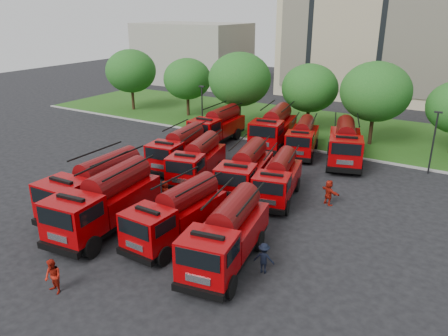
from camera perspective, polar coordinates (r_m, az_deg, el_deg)
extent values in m
plane|color=black|center=(27.74, -5.52, -7.02)|extent=(140.00, 140.00, 0.00)
cube|color=#254813|center=(49.61, 12.68, 5.13)|extent=(70.00, 16.00, 0.12)
cube|color=gray|center=(42.29, 9.05, 2.74)|extent=(70.00, 0.30, 0.14)
cube|color=#B8AC89|center=(68.80, 21.62, 18.91)|extent=(30.00, 14.00, 25.00)
cube|color=black|center=(61.84, 20.31, 19.04)|extent=(28.00, 0.15, 22.00)
cube|color=gray|center=(78.25, -4.13, 14.72)|extent=(18.00, 12.00, 10.00)
cylinder|color=#382314|center=(58.12, -11.79, 8.67)|extent=(0.36, 0.36, 2.62)
ellipsoid|color=#154B16|center=(57.50, -12.06, 12.29)|extent=(6.30, 6.30, 5.36)
cylinder|color=#382314|center=(53.90, -4.71, 8.00)|extent=(0.36, 0.36, 2.38)
ellipsoid|color=#154B16|center=(53.28, -4.82, 11.53)|extent=(5.71, 5.71, 4.86)
cylinder|color=#382314|center=(48.40, 2.00, 6.88)|extent=(0.36, 0.36, 2.80)
ellipsoid|color=#154B16|center=(47.63, 2.06, 11.51)|extent=(6.72, 6.72, 5.71)
cylinder|color=#382314|center=(47.81, 10.86, 6.13)|extent=(0.36, 0.36, 2.45)
ellipsoid|color=#154B16|center=(47.10, 11.14, 10.22)|extent=(5.88, 5.88, 5.00)
cylinder|color=#382314|center=(44.49, 18.62, 4.54)|extent=(0.36, 0.36, 2.73)
ellipsoid|color=#154B16|center=(43.66, 19.19, 9.41)|extent=(6.55, 6.55, 5.57)
cylinder|color=black|center=(45.61, -2.87, 7.44)|extent=(0.14, 0.14, 5.00)
cube|color=black|center=(45.11, -2.93, 10.59)|extent=(0.60, 0.25, 0.12)
cylinder|color=black|center=(38.28, 25.63, 2.86)|extent=(0.14, 0.14, 5.00)
cube|color=black|center=(37.68, 26.22, 6.56)|extent=(0.60, 0.25, 0.12)
cube|color=black|center=(29.86, -16.14, -4.18)|extent=(2.72, 7.76, 0.33)
cube|color=black|center=(27.64, -21.89, -7.09)|extent=(2.76, 0.34, 0.39)
cube|color=#7C0204|center=(27.80, -20.23, -3.75)|extent=(2.75, 2.49, 2.15)
cube|color=black|center=(26.93, -22.33, -3.68)|extent=(2.31, 0.11, 0.94)
cube|color=#7C0204|center=(30.29, -14.69, -1.87)|extent=(2.82, 5.13, 1.43)
cylinder|color=#500607|center=(29.88, -14.89, 0.21)|extent=(1.76, 4.66, 1.65)
cylinder|color=black|center=(29.15, -21.87, -5.76)|extent=(0.41, 1.22, 1.21)
cylinder|color=black|center=(27.34, -18.50, -7.07)|extent=(0.41, 1.22, 1.21)
cylinder|color=black|center=(32.00, -15.22, -2.62)|extent=(0.41, 1.22, 1.21)
cylinder|color=black|center=(30.37, -11.80, -3.59)|extent=(0.41, 1.22, 1.21)
cube|color=black|center=(27.43, -14.97, -6.31)|extent=(3.37, 8.03, 0.33)
cube|color=black|center=(24.98, -20.78, -9.96)|extent=(2.80, 0.57, 0.39)
cube|color=#7C0204|center=(25.15, -19.10, -6.13)|extent=(2.97, 2.73, 2.17)
cube|color=black|center=(24.17, -21.26, -6.20)|extent=(2.33, 0.30, 0.95)
cube|color=#7C0204|center=(27.90, -13.54, -3.68)|extent=(3.25, 5.39, 1.45)
cylinder|color=#500607|center=(27.44, -13.74, -1.43)|extent=(2.15, 4.83, 1.67)
cylinder|color=black|center=(26.47, -21.12, -8.35)|extent=(0.52, 1.26, 1.23)
cylinder|color=black|center=(24.83, -16.91, -9.80)|extent=(0.52, 1.26, 1.23)
cylinder|color=black|center=(29.61, -14.41, -4.45)|extent=(0.52, 1.26, 1.23)
cylinder|color=black|center=(28.15, -10.33, -5.46)|extent=(0.52, 1.26, 1.23)
cube|color=black|center=(25.62, -6.09, -7.90)|extent=(2.51, 6.95, 0.29)
cube|color=black|center=(23.44, -11.56, -11.27)|extent=(2.46, 0.33, 0.34)
cube|color=#7C0204|center=(23.56, -9.83, -7.74)|extent=(2.48, 2.25, 1.91)
cube|color=black|center=(22.67, -11.79, -7.81)|extent=(2.06, 0.12, 0.83)
cube|color=#7C0204|center=(26.01, -4.64, -5.45)|extent=(2.57, 4.60, 1.28)
cylinder|color=#500607|center=(25.57, -4.71, -3.34)|extent=(1.62, 4.17, 1.47)
cylinder|color=black|center=(24.73, -11.92, -9.64)|extent=(0.38, 1.09, 1.08)
cylinder|color=black|center=(23.36, -7.91, -11.29)|extent=(0.38, 1.09, 1.08)
cylinder|color=black|center=(27.51, -5.58, -6.01)|extent=(0.38, 1.09, 1.08)
cylinder|color=black|center=(26.29, -1.70, -7.24)|extent=(0.38, 1.09, 1.08)
cube|color=black|center=(23.27, 0.37, -10.84)|extent=(3.55, 7.47, 0.31)
cube|color=black|center=(20.51, -3.44, -15.87)|extent=(2.57, 0.69, 0.36)
cube|color=#7C0204|center=(20.73, -2.12, -11.40)|extent=(2.86, 2.65, 2.00)
cube|color=black|center=(19.60, -3.50, -11.89)|extent=(2.13, 0.42, 0.87)
cube|color=#7C0204|center=(23.78, 1.37, -7.84)|extent=(3.28, 5.07, 1.33)
cylinder|color=#500607|center=(23.28, 1.39, -5.48)|extent=(2.25, 4.50, 1.54)
cylinder|color=black|center=(21.69, -5.24, -13.84)|extent=(0.55, 1.17, 1.13)
cylinder|color=black|center=(20.90, 0.77, -15.23)|extent=(0.55, 1.17, 1.13)
cylinder|color=black|center=(25.18, -0.63, -8.50)|extent=(0.55, 1.17, 1.13)
cylinder|color=black|center=(24.50, 4.56, -9.45)|extent=(0.55, 1.17, 1.13)
cube|color=black|center=(36.79, -5.79, 1.11)|extent=(3.13, 7.08, 0.29)
cube|color=black|center=(34.02, -8.64, -0.74)|extent=(2.46, 0.56, 0.34)
cube|color=#7C0204|center=(34.52, -7.75, 1.65)|extent=(2.66, 2.45, 1.91)
cube|color=black|center=(33.51, -8.75, 1.81)|extent=(2.04, 0.32, 0.83)
cube|color=#7C0204|center=(37.43, -5.03, 2.74)|extent=(2.97, 4.78, 1.27)
cylinder|color=#500607|center=(37.13, -5.08, 4.27)|extent=(1.99, 4.27, 1.47)
cylinder|color=black|center=(35.34, -9.39, -0.05)|extent=(0.48, 1.11, 1.08)
cylinder|color=black|center=(34.22, -6.21, -0.58)|extent=(0.48, 1.11, 1.08)
cylinder|color=black|center=(38.79, -5.97, 1.99)|extent=(0.48, 1.11, 1.08)
cylinder|color=black|center=(37.78, -2.99, 1.56)|extent=(0.48, 1.11, 1.08)
cube|color=black|center=(33.97, -3.46, -0.50)|extent=(3.64, 7.10, 0.29)
cube|color=black|center=(31.07, -5.83, -2.72)|extent=(2.41, 0.76, 0.34)
cube|color=#7C0204|center=(31.59, -5.07, -0.08)|extent=(2.78, 2.59, 1.89)
cube|color=black|center=(30.52, -5.91, 0.01)|extent=(1.99, 0.49, 0.82)
cube|color=#7C0204|center=(34.63, -2.82, 1.30)|extent=(3.28, 4.86, 1.26)
cylinder|color=#500607|center=(34.31, -2.85, 2.92)|extent=(2.30, 4.28, 1.45)
cylinder|color=black|center=(32.30, -6.96, -1.94)|extent=(0.56, 1.11, 1.06)
cylinder|color=black|center=(31.46, -3.29, -2.44)|extent=(0.56, 1.11, 1.06)
cylinder|color=black|center=(35.91, -4.06, 0.51)|extent=(0.56, 1.11, 1.06)
cylinder|color=black|center=(35.16, -0.71, 0.11)|extent=(0.56, 1.11, 1.06)
cube|color=black|center=(31.79, 2.80, -1.95)|extent=(3.73, 7.34, 0.30)
cube|color=black|center=(28.70, 0.78, -4.60)|extent=(2.50, 0.77, 0.35)
cube|color=#7C0204|center=(29.23, 1.50, -1.60)|extent=(2.87, 2.67, 1.95)
cube|color=black|center=(28.07, 0.81, -1.56)|extent=(2.07, 0.49, 0.85)
cube|color=#7C0204|center=(32.49, 3.37, 0.06)|extent=(3.37, 5.02, 1.30)
cylinder|color=#500607|center=(32.13, 3.41, 1.84)|extent=(2.36, 4.43, 1.50)
cylinder|color=black|center=(29.88, -0.75, -3.65)|extent=(0.58, 1.15, 1.10)
cylinder|color=black|center=(29.25, 3.52, -4.25)|extent=(0.58, 1.15, 1.10)
cylinder|color=black|center=(33.74, 1.79, -0.76)|extent=(0.58, 1.15, 1.10)
cylinder|color=black|center=(33.18, 5.59, -1.23)|extent=(0.58, 1.15, 1.10)
cube|color=black|center=(30.86, 7.04, -2.90)|extent=(3.49, 6.77, 0.28)
cube|color=black|center=(27.96, 5.62, -5.52)|extent=(2.30, 0.73, 0.32)
cube|color=#7C0204|center=(28.46, 6.19, -2.66)|extent=(2.65, 2.48, 1.80)
cube|color=black|center=(27.36, 5.75, -2.67)|extent=(1.90, 0.47, 0.78)
cube|color=#7C0204|center=(31.51, 7.48, -0.97)|extent=(3.14, 4.64, 1.20)
cylinder|color=#500607|center=(31.17, 7.56, 0.71)|extent=(2.20, 4.09, 1.39)
cylinder|color=black|center=(28.97, 3.98, -4.60)|extent=(0.54, 1.06, 1.02)
cylinder|color=black|center=(28.57, 8.11, -5.14)|extent=(0.54, 1.06, 1.02)
cylinder|color=black|center=(32.60, 5.82, -1.72)|extent=(0.54, 1.06, 1.02)
cylinder|color=black|center=(32.24, 9.49, -2.16)|extent=(0.54, 1.06, 1.02)
cube|color=black|center=(43.25, -0.84, 4.22)|extent=(2.64, 7.27, 0.31)
cube|color=black|center=(40.28, -3.42, 2.88)|extent=(2.57, 0.36, 0.36)
cube|color=#7C0204|center=(40.90, -2.57, 4.93)|extent=(2.60, 2.35, 2.00)
cube|color=black|center=(39.84, -3.45, 5.18)|extent=(2.15, 0.14, 0.87)
cube|color=#7C0204|center=(43.97, -0.11, 5.61)|extent=(2.69, 4.81, 1.33)
cylinder|color=#500607|center=(43.71, -0.11, 6.99)|extent=(1.71, 4.36, 1.54)
cylinder|color=black|center=(41.69, -4.08, 3.40)|extent=(0.40, 1.14, 1.13)
cylinder|color=black|center=(40.50, -1.27, 2.93)|extent=(0.40, 1.14, 1.13)
cylinder|color=black|center=(45.38, -0.97, 4.87)|extent=(0.40, 1.14, 1.13)
cylinder|color=black|center=(44.29, 1.68, 4.47)|extent=(0.40, 1.14, 1.13)
cube|color=black|center=(42.26, 6.46, 3.78)|extent=(3.86, 8.11, 0.33)
cube|color=black|center=(38.65, 4.91, 2.15)|extent=(2.79, 0.75, 0.39)
cube|color=#7C0204|center=(39.44, 5.51, 4.50)|extent=(3.11, 2.88, 2.17)
cube|color=black|center=(38.15, 5.01, 4.74)|extent=(2.31, 0.46, 0.95)
cube|color=#7C0204|center=(43.16, 6.94, 5.34)|extent=(3.57, 5.51, 1.45)
cylinder|color=#500607|center=(42.87, 7.00, 6.87)|extent=(2.45, 4.89, 1.67)
cylinder|color=black|center=(39.98, 3.59, 2.73)|extent=(0.59, 1.27, 1.22)
cylinder|color=black|center=(39.32, 7.14, 2.30)|extent=(0.59, 1.27, 1.22)
cylinder|color=black|center=(44.47, 5.54, 4.51)|extent=(0.59, 1.27, 1.22)
cylinder|color=black|center=(43.88, 8.76, 4.15)|extent=(0.59, 1.27, 1.22)
cube|color=black|center=(40.49, 10.15, 2.67)|extent=(3.69, 6.88, 0.28)
cube|color=black|center=(37.37, 9.48, 1.13)|extent=(2.32, 0.80, 0.33)
cube|color=#7C0204|center=(38.05, 9.80, 3.20)|extent=(2.73, 2.56, 1.82)
cube|color=black|center=(36.93, 9.62, 3.36)|extent=(1.92, 0.53, 0.80)
cube|color=#7C0204|center=(41.26, 10.40, 4.07)|extent=(3.28, 4.73, 1.22)
cylinder|color=#500607|center=(40.99, 10.49, 5.41)|extent=(2.32, 4.15, 1.40)
cylinder|color=black|center=(38.36, 8.07, 1.64)|extent=(0.57, 1.08, 1.03)
cylinder|color=black|center=(38.12, 11.26, 1.32)|extent=(0.57, 1.08, 1.03)
cylinder|color=black|center=(42.24, 8.99, 3.35)|extent=(0.57, 1.08, 1.03)
cylinder|color=black|center=(42.02, 11.90, 3.07)|extent=(0.57, 1.08, 1.03)
cube|color=black|center=(38.98, 15.38, 1.67)|extent=(4.52, 7.81, 0.32)
cube|color=black|center=(35.44, 15.41, -0.31)|extent=(2.61, 1.04, 0.37)
cube|color=#7C0204|center=(36.20, 15.58, 2.20)|extent=(3.17, 3.00, 2.07)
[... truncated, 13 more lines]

